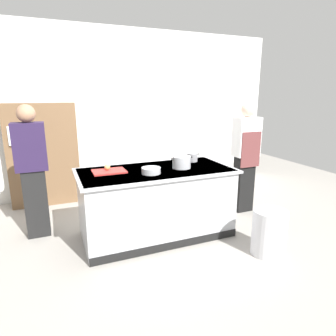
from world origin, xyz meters
name	(u,v)px	position (x,y,z in m)	size (l,w,h in m)	color
ground_plane	(157,234)	(0.00, 0.00, 0.00)	(10.00, 10.00, 0.00)	#9E9991
back_wall	(117,113)	(0.00, 2.10, 1.50)	(6.40, 0.12, 3.00)	white
counter_island	(156,202)	(0.00, 0.00, 0.47)	(1.98, 0.98, 0.90)	#B7BABF
cutting_board	(109,171)	(-0.58, 0.10, 0.91)	(0.40, 0.28, 0.02)	red
onion	(107,167)	(-0.59, 0.15, 0.96)	(0.07, 0.07, 0.07)	tan
stock_pot	(182,162)	(0.34, -0.04, 0.98)	(0.31, 0.24, 0.16)	#B7BABF
sauce_pan	(192,157)	(0.64, 0.24, 0.96)	(0.21, 0.15, 0.12)	#99999E
mixing_bowl	(151,171)	(-0.12, -0.15, 0.94)	(0.23, 0.23, 0.07)	#B7BABF
trash_bin	(269,232)	(1.05, -0.96, 0.27)	(0.40, 0.40, 0.54)	silver
person_chef	(245,155)	(1.58, 0.26, 0.91)	(0.38, 0.25, 1.72)	black
person_guest	(32,169)	(-1.46, 0.58, 0.91)	(0.38, 0.24, 1.72)	black
bookshelf	(44,155)	(-1.34, 1.80, 0.85)	(1.10, 0.31, 1.70)	brown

